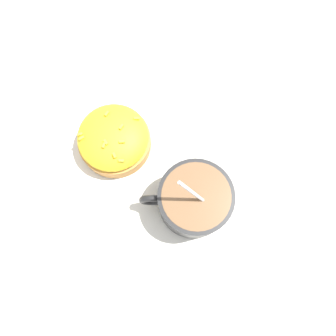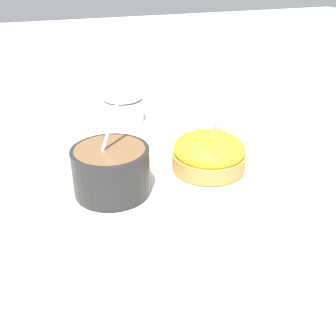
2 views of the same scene
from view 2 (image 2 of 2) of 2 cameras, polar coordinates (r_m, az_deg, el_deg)
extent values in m
plane|color=silver|center=(0.52, -0.31, -2.17)|extent=(3.00, 3.00, 0.00)
cube|color=white|center=(0.52, -0.32, -2.03)|extent=(0.26, 0.24, 0.00)
cylinder|color=black|center=(0.49, -8.26, -0.29)|extent=(0.10, 0.10, 0.06)
cylinder|color=brown|center=(0.48, -8.46, 2.27)|extent=(0.09, 0.09, 0.01)
torus|color=black|center=(0.53, -5.09, 2.32)|extent=(0.03, 0.03, 0.04)
ellipsoid|color=silver|center=(0.51, -5.65, -1.06)|extent=(0.03, 0.03, 0.01)
cylinder|color=silver|center=(0.47, -9.19, 3.20)|extent=(0.05, 0.03, 0.11)
cylinder|color=#C18442|center=(0.55, 5.89, 1.08)|extent=(0.10, 0.10, 0.02)
ellipsoid|color=yellow|center=(0.54, 5.99, 2.81)|extent=(0.10, 0.10, 0.04)
cube|color=yellow|center=(0.53, 8.81, 4.57)|extent=(0.00, 0.01, 0.00)
cube|color=yellow|center=(0.54, 4.81, 5.40)|extent=(0.01, 0.00, 0.00)
cube|color=yellow|center=(0.53, 1.72, 4.31)|extent=(0.01, 0.01, 0.00)
cube|color=yellow|center=(0.57, 7.46, 5.64)|extent=(0.01, 0.01, 0.00)
cube|color=yellow|center=(0.54, 4.51, 5.48)|extent=(0.01, 0.01, 0.00)
cube|color=yellow|center=(0.50, 7.01, 2.33)|extent=(0.01, 0.01, 0.00)
cube|color=yellow|center=(0.54, 2.69, 4.91)|extent=(0.01, 0.01, 0.00)
cube|color=yellow|center=(0.52, 4.05, 4.48)|extent=(0.01, 0.01, 0.00)
cube|color=yellow|center=(0.52, 6.21, 4.19)|extent=(0.00, 0.01, 0.00)
cube|color=yellow|center=(0.57, 6.80, 5.79)|extent=(0.00, 0.01, 0.00)
cylinder|color=silver|center=(0.71, -6.48, 8.24)|extent=(0.07, 0.07, 0.04)
ellipsoid|color=silver|center=(0.70, -6.60, 10.39)|extent=(0.07, 0.07, 0.02)
camera|label=1|loc=(0.53, -19.56, 48.09)|focal=35.00mm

